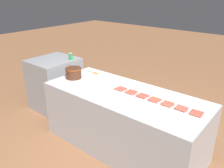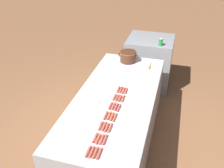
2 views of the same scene
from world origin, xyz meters
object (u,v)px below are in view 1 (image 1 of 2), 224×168
(hot_dog_21, at_px, (198,111))
(carrot, at_px, (93,72))
(hot_dog_2, at_px, (165,105))
(hot_dog_0, at_px, (195,115))
(hot_dog_13, at_px, (120,89))
(hot_dog_26, at_px, (134,91))
(hot_dog_18, at_px, (143,95))
(hot_dog_5, at_px, (129,93))
(hot_dog_3, at_px, (152,101))
(hot_dog_10, at_px, (154,100))
(hot_dog_1, at_px, (179,110))
(hot_dog_25, at_px, (145,95))
(hot_dog_15, at_px, (182,108))
(hot_dog_12, at_px, (130,93))
(serving_spoon, at_px, (127,101))
(hot_dog_14, at_px, (197,113))
(hot_dog_23, at_px, (169,102))
(hot_dog_20, at_px, (122,88))
(hot_dog_8, at_px, (181,109))
(bean_pot, at_px, (73,72))
(hot_dog_6, at_px, (118,90))
(hot_dog_19, at_px, (132,92))
(hot_dog_24, at_px, (157,98))
(hot_dog_17, at_px, (155,99))
(hot_dog_7, at_px, (196,114))
(hot_dog_22, at_px, (183,107))
(hot_dog_11, at_px, (141,96))
(hot_dog_27, at_px, (123,88))
(hot_dog_16, at_px, (169,104))
(hot_dog_4, at_px, (140,97))
(hot_dog_9, at_px, (167,104))
(soda_can, at_px, (71,56))
(back_cabinet, at_px, (55,84))

(hot_dog_21, xyz_separation_m, carrot, (0.19, 1.84, 0.00))
(hot_dog_2, height_order, carrot, carrot)
(hot_dog_0, distance_m, hot_dog_13, 1.09)
(hot_dog_26, bearing_deg, hot_dog_18, -101.69)
(hot_dog_5, height_order, carrot, carrot)
(hot_dog_3, bearing_deg, hot_dog_10, 7.58)
(hot_dog_1, height_order, hot_dog_25, same)
(hot_dog_15, bearing_deg, hot_dog_25, 86.50)
(hot_dog_2, distance_m, hot_dog_21, 0.37)
(hot_dog_12, relative_size, serving_spoon, 0.55)
(hot_dog_14, xyz_separation_m, hot_dog_23, (0.03, 0.36, 0.00))
(hot_dog_2, xyz_separation_m, hot_dog_10, (0.04, 0.18, 0.00))
(hot_dog_13, bearing_deg, hot_dog_20, -15.58)
(hot_dog_8, xyz_separation_m, hot_dog_15, (0.04, 0.00, 0.00))
(hot_dog_14, relative_size, bean_pot, 0.46)
(hot_dog_6, relative_size, hot_dog_8, 1.00)
(hot_dog_26, bearing_deg, hot_dog_3, -106.32)
(hot_dog_2, bearing_deg, hot_dog_23, -1.08)
(hot_dog_19, distance_m, hot_dog_24, 0.36)
(hot_dog_5, height_order, hot_dog_17, same)
(hot_dog_15, bearing_deg, hot_dog_13, 92.41)
(hot_dog_7, bearing_deg, hot_dog_22, 69.49)
(hot_dog_5, bearing_deg, hot_dog_3, -89.67)
(hot_dog_19, distance_m, hot_dog_26, 0.04)
(hot_dog_11, distance_m, hot_dog_15, 0.55)
(hot_dog_27, bearing_deg, hot_dog_2, -98.11)
(hot_dog_23, bearing_deg, hot_dog_12, 97.24)
(hot_dog_12, distance_m, hot_dog_15, 0.72)
(hot_dog_11, xyz_separation_m, carrot, (0.26, 1.11, 0.00))
(hot_dog_23, distance_m, serving_spoon, 0.52)
(hot_dog_6, distance_m, hot_dog_11, 0.36)
(hot_dog_14, height_order, hot_dog_16, same)
(hot_dog_10, relative_size, hot_dog_17, 1.00)
(hot_dog_25, bearing_deg, bean_pot, 97.84)
(hot_dog_7, height_order, hot_dog_22, same)
(carrot, bearing_deg, hot_dog_4, -104.52)
(hot_dog_9, distance_m, hot_dog_12, 0.54)
(hot_dog_9, height_order, hot_dog_13, same)
(carrot, bearing_deg, serving_spoon, -114.93)
(hot_dog_6, height_order, hot_dog_20, same)
(hot_dog_0, height_order, hot_dog_9, same)
(hot_dog_6, distance_m, soda_can, 1.45)
(hot_dog_7, relative_size, hot_dog_20, 1.00)
(back_cabinet, xyz_separation_m, hot_dog_19, (-0.10, -1.86, 0.40))
(bean_pot, bearing_deg, hot_dog_18, -83.77)
(hot_dog_8, height_order, serving_spoon, hot_dog_8)
(hot_dog_12, xyz_separation_m, hot_dog_15, (0.04, -0.72, 0.00))
(hot_dog_14, height_order, hot_dog_19, same)
(hot_dog_13, bearing_deg, carrot, 71.03)
(hot_dog_1, height_order, hot_dog_7, same)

